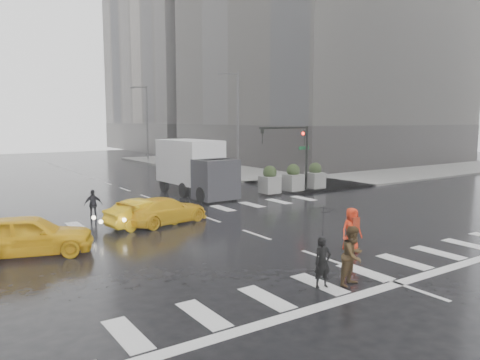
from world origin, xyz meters
TOP-DOWN VIEW (x-y plane):
  - ground at (0.00, 0.00)m, footprint 120.00×120.00m
  - sidewalk_ne at (19.50, 17.50)m, footprint 35.00×35.00m
  - building_ne at (29.00, 27.00)m, footprint 26.05×26.05m
  - building_ne_far at (29.00, 56.00)m, footprint 26.05×26.05m
  - road_markings at (0.00, 0.00)m, footprint 18.00×48.00m
  - traffic_signal_pole at (9.01, 8.01)m, footprint 4.45×0.42m
  - street_lamp_near at (10.87, 18.00)m, footprint 2.15×0.22m
  - street_lamp_far at (10.87, 38.00)m, footprint 2.15×0.22m
  - planter_west at (7.00, 8.20)m, footprint 1.10×1.10m
  - planter_mid at (9.00, 8.20)m, footprint 1.10×1.10m
  - planter_east at (11.00, 8.20)m, footprint 1.10×1.10m
  - pedestrian_black at (-2.13, -6.25)m, footprint 1.16×1.17m
  - pedestrian_brown at (-1.23, -6.60)m, footprint 1.00×0.85m
  - pedestrian_orange at (1.38, -4.12)m, footprint 0.93×0.72m
  - pedestrian_far_a at (-4.85, 7.11)m, footprint 0.99×0.78m
  - pedestrian_far_b at (3.96, 8.02)m, footprint 1.13×1.16m
  - taxi_front at (-8.67, 2.07)m, footprint 4.80×3.04m
  - taxi_mid at (-3.25, 4.16)m, footprint 3.98×1.80m
  - taxi_rear at (-2.33, 4.20)m, footprint 4.17×2.59m
  - box_truck at (3.00, 10.84)m, footprint 2.53×6.75m

SIDE VIEW (x-z plane):
  - ground at x=0.00m, z-range 0.00..0.00m
  - road_markings at x=0.00m, z-range 0.00..0.01m
  - sidewalk_ne at x=19.50m, z-range 0.00..0.15m
  - taxi_mid at x=-3.25m, z-range 0.00..1.27m
  - taxi_rear at x=-2.33m, z-range 0.00..1.27m
  - pedestrian_far_a at x=-4.85m, z-range 0.00..1.48m
  - taxi_front at x=-8.67m, z-range 0.00..1.52m
  - pedestrian_far_b at x=3.96m, z-range 0.00..1.62m
  - pedestrian_orange at x=1.38m, z-range 0.01..1.69m
  - pedestrian_brown at x=-1.23m, z-range 0.00..1.79m
  - planter_west at x=7.00m, z-range 0.08..1.88m
  - planter_mid at x=9.00m, z-range 0.08..1.88m
  - planter_east at x=11.00m, z-range 0.08..1.88m
  - pedestrian_black at x=-2.13m, z-range 0.45..2.88m
  - box_truck at x=3.00m, z-range 0.12..3.71m
  - traffic_signal_pole at x=9.01m, z-range 0.97..5.47m
  - street_lamp_near at x=10.87m, z-range 0.45..9.45m
  - street_lamp_far at x=10.87m, z-range 0.45..9.45m
  - building_ne_far at x=29.00m, z-range -1.73..34.27m
  - building_ne at x=29.00m, z-range -1.79..40.21m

